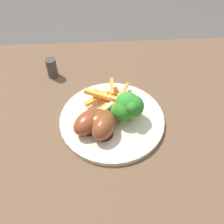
% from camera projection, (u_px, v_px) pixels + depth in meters
% --- Properties ---
extents(ground_plane, '(6.00, 6.00, 0.00)m').
position_uv_depth(ground_plane, '(96.00, 218.00, 1.14)').
color(ground_plane, '#4C4742').
extents(dining_table, '(1.19, 0.69, 0.73)m').
position_uv_depth(dining_table, '(85.00, 144.00, 0.68)').
color(dining_table, brown).
rests_on(dining_table, ground_plane).
extents(dinner_plate, '(0.25, 0.25, 0.01)m').
position_uv_depth(dinner_plate, '(112.00, 119.00, 0.58)').
color(dinner_plate, beige).
rests_on(dinner_plate, dining_table).
extents(broccoli_floret_front, '(0.05, 0.06, 0.07)m').
position_uv_depth(broccoli_floret_front, '(132.00, 106.00, 0.55)').
color(broccoli_floret_front, '#8AB64C').
rests_on(broccoli_floret_front, dinner_plate).
extents(broccoli_floret_middle, '(0.05, 0.05, 0.06)m').
position_uv_depth(broccoli_floret_middle, '(123.00, 111.00, 0.55)').
color(broccoli_floret_middle, '#8FB05C').
rests_on(broccoli_floret_middle, dinner_plate).
extents(broccoli_floret_back, '(0.06, 0.06, 0.07)m').
position_uv_depth(broccoli_floret_back, '(127.00, 104.00, 0.55)').
color(broccoli_floret_back, '#79BD5D').
rests_on(broccoli_floret_back, dinner_plate).
extents(carrot_fries_pile, '(0.13, 0.14, 0.04)m').
position_uv_depth(carrot_fries_pile, '(108.00, 101.00, 0.59)').
color(carrot_fries_pile, orange).
rests_on(carrot_fries_pile, dinner_plate).
extents(chicken_drumstick_near, '(0.12, 0.12, 0.05)m').
position_uv_depth(chicken_drumstick_near, '(90.00, 121.00, 0.54)').
color(chicken_drumstick_near, '#572011').
rests_on(chicken_drumstick_near, dinner_plate).
extents(chicken_drumstick_far, '(0.09, 0.12, 0.05)m').
position_uv_depth(chicken_drumstick_far, '(105.00, 126.00, 0.53)').
color(chicken_drumstick_far, '#522311').
rests_on(chicken_drumstick_far, dinner_plate).
extents(chicken_drumstick_extra, '(0.13, 0.07, 0.05)m').
position_uv_depth(chicken_drumstick_extra, '(102.00, 121.00, 0.54)').
color(chicken_drumstick_extra, '#50220C').
rests_on(chicken_drumstick_extra, dinner_plate).
extents(pepper_shaker, '(0.03, 0.03, 0.06)m').
position_uv_depth(pepper_shaker, '(52.00, 68.00, 0.68)').
color(pepper_shaker, '#423833').
rests_on(pepper_shaker, dining_table).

